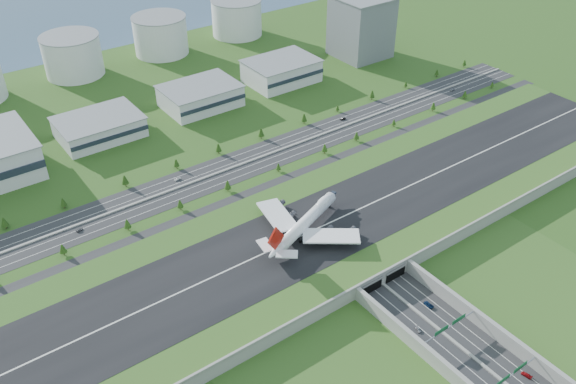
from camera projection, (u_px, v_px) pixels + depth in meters
ground at (324, 236)px, 355.88m from camera, size 1200.00×1200.00×0.00m
airfield_deck at (324, 231)px, 353.47m from camera, size 520.00×100.00×9.20m
underpass_road at (456, 338)px, 287.87m from camera, size 38.80×120.40×8.00m
sign_gantry_near at (450, 327)px, 288.77m from camera, size 38.70×0.70×9.80m
sign_gantry_far at (511, 376)px, 265.51m from camera, size 38.70×0.70×9.80m
north_expressway at (237, 166)px, 418.96m from camera, size 560.00×36.00×0.12m
tree_row at (226, 163)px, 412.96m from camera, size 501.18×48.53×8.34m
hangar_mid_a at (99, 127)px, 448.88m from camera, size 58.00×42.00×15.00m
hangar_mid_b at (200, 96)px, 489.32m from camera, size 58.00×42.00×17.00m
hangar_mid_c at (281, 71)px, 527.34m from camera, size 58.00×42.00×19.00m
office_tower at (361, 27)px, 566.22m from camera, size 46.00×46.00×55.00m
fuel_tank_b at (73, 56)px, 534.96m from camera, size 50.00×50.00×35.00m
fuel_tank_c at (161, 35)px, 575.97m from camera, size 50.00×50.00×35.00m
fuel_tank_d at (237, 18)px, 616.97m from camera, size 50.00×50.00×35.00m
bay_water at (53, 16)px, 674.76m from camera, size 1200.00×260.00×0.06m
boeing_747 at (305, 222)px, 343.36m from camera, size 69.40×64.35×22.60m
car_0 at (418, 329)px, 295.80m from camera, size 3.09×4.56×1.44m
car_2 at (428, 305)px, 309.30m from camera, size 2.70×5.71×1.58m
car_3 at (527, 375)px, 273.48m from camera, size 2.81×5.24×1.44m
car_4 at (79, 230)px, 359.62m from camera, size 4.56×2.95×1.45m
car_5 at (343, 119)px, 473.86m from camera, size 4.86×2.64×1.52m
car_6 at (452, 90)px, 517.08m from camera, size 5.40×3.24×1.40m
car_7 at (177, 179)px, 404.16m from camera, size 4.66×2.06×1.33m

